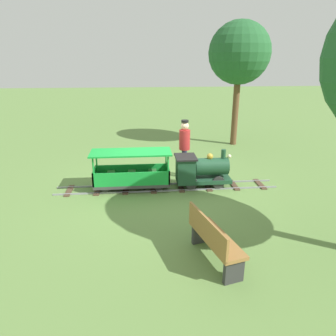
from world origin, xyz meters
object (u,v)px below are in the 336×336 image
object	(u,v)px
locomotive	(200,169)
passenger_car	(132,174)
conductor_person	(185,144)
park_bench	(213,239)
oak_tree_near	(239,54)

from	to	relation	value
locomotive	passenger_car	size ratio (longest dim) A/B	0.72
conductor_person	park_bench	size ratio (longest dim) A/B	1.19
passenger_car	oak_tree_near	size ratio (longest dim) A/B	0.45
passenger_car	park_bench	bearing A→B (deg)	23.82
passenger_car	oak_tree_near	bearing A→B (deg)	137.00
locomotive	park_bench	xyz separation A→B (m)	(3.14, -0.38, -0.07)
locomotive	oak_tree_near	world-z (taller)	oak_tree_near
oak_tree_near	passenger_car	bearing A→B (deg)	-43.00
locomotive	conductor_person	xyz separation A→B (m)	(-0.81, -0.31, 0.47)
conductor_person	oak_tree_near	xyz separation A→B (m)	(-3.34, 2.41, 2.40)
park_bench	oak_tree_near	bearing A→B (deg)	161.22
conductor_person	park_bench	bearing A→B (deg)	-0.98
conductor_person	oak_tree_near	size ratio (longest dim) A/B	0.36
passenger_car	oak_tree_near	world-z (taller)	oak_tree_near
park_bench	oak_tree_near	world-z (taller)	oak_tree_near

